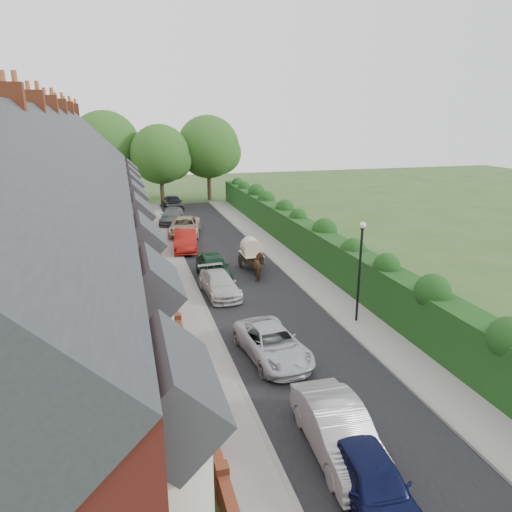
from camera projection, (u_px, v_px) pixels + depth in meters
The scene contains 24 objects.
ground at pixel (327, 374), 18.27m from camera, with size 140.00×140.00×0.00m, color #2D4C1E.
road at pixel (245, 283), 28.26m from camera, with size 6.00×58.00×0.02m, color black.
pavement_hedge_side at pixel (307, 277), 29.33m from camera, with size 2.20×58.00×0.12m, color gray.
pavement_house_side at pixel (183, 289), 27.22m from camera, with size 1.70×58.00×0.12m, color gray.
kerb_hedge_side at pixel (292, 278), 29.05m from camera, with size 0.18×58.00×0.13m, color gray.
kerb_house_side at pixel (196, 287), 27.43m from camera, with size 0.18×58.00×0.13m, color gray.
hedge at pixel (334, 252), 29.36m from camera, with size 2.10×58.00×2.85m.
terrace_row at pixel (54, 227), 23.29m from camera, with size 9.05×40.50×11.50m.
garden_wall_row at pixel (167, 290), 25.92m from camera, with size 0.35×40.35×1.10m.
lamppost at pixel (360, 260), 21.90m from camera, with size 0.32×0.32×5.16m.
tree_far_left at pixel (163, 156), 52.80m from camera, with size 7.14×6.80×9.29m.
tree_far_right at pixel (211, 148), 56.07m from camera, with size 7.98×7.60×10.31m.
tree_far_back at pixel (109, 147), 53.73m from camera, with size 8.40×8.00×10.82m.
car_navy at pixel (372, 480), 11.94m from camera, with size 1.67×4.15×1.41m, color black.
car_silver_a at pixel (338, 430), 13.76m from camera, with size 1.63×4.68×1.54m, color #A09FA4.
car_silver_b at pixel (272, 344), 19.31m from camera, with size 2.20×4.77×1.32m, color #B9BBC2.
car_white at pixel (219, 284), 26.36m from camera, with size 1.79×4.41×1.28m, color #B9B9B9.
car_green at pixel (213, 266), 29.06m from camera, with size 1.82×4.51×1.54m, color black.
car_red at pixel (186, 240), 35.38m from camera, with size 1.68×4.83×1.59m, color maroon.
car_beige at pixel (185, 226), 39.91m from camera, with size 2.55×5.54×1.54m, color tan.
car_grey at pixel (172, 216), 44.31m from camera, with size 2.09×5.15×1.49m, color #4E5154.
car_black at pixel (173, 202), 51.58m from camera, with size 1.83×4.55×1.55m, color black.
horse at pixel (259, 267), 28.99m from camera, with size 0.83×1.82×1.54m, color #492B1B.
horse_cart at pixel (251, 252), 30.67m from camera, with size 1.35×2.99×2.16m.
Camera 1 is at (-7.21, -14.71, 9.78)m, focal length 32.00 mm.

